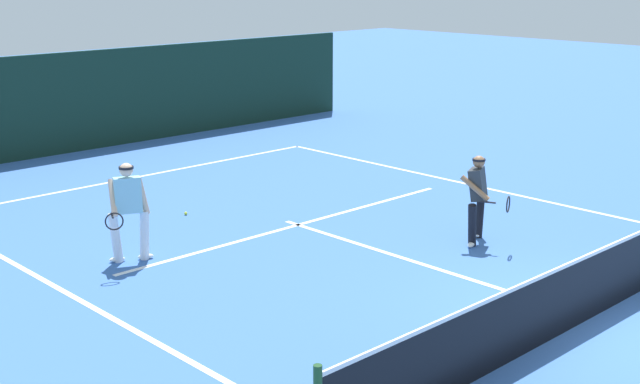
% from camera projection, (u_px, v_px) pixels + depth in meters
% --- Properties ---
extents(ground_plane, '(80.00, 80.00, 0.00)m').
position_uv_depth(ground_plane, '(591.00, 318.00, 11.92)').
color(ground_plane, '#3864AD').
extents(court_line_baseline_far, '(9.70, 0.10, 0.01)m').
position_uv_depth(court_line_baseline_far, '(143.00, 176.00, 19.92)').
color(court_line_baseline_far, white).
rests_on(court_line_baseline_far, ground_plane).
extents(court_line_service, '(7.91, 0.10, 0.01)m').
position_uv_depth(court_line_service, '(298.00, 225.00, 16.17)').
color(court_line_service, white).
rests_on(court_line_service, ground_plane).
extents(court_line_centre, '(0.10, 6.40, 0.01)m').
position_uv_depth(court_line_centre, '(415.00, 262.00, 14.16)').
color(court_line_centre, white).
rests_on(court_line_centre, ground_plane).
extents(tennis_net, '(10.63, 0.09, 1.08)m').
position_uv_depth(tennis_net, '(594.00, 283.00, 11.79)').
color(tennis_net, '#1E4723').
rests_on(tennis_net, ground_plane).
extents(player_near, '(0.88, 0.97, 1.57)m').
position_uv_depth(player_near, '(478.00, 195.00, 14.97)').
color(player_near, black).
rests_on(player_near, ground_plane).
extents(player_far, '(1.00, 0.82, 1.67)m').
position_uv_depth(player_far, '(128.00, 208.00, 13.98)').
color(player_far, silver).
rests_on(player_far, ground_plane).
extents(tennis_ball, '(0.07, 0.07, 0.07)m').
position_uv_depth(tennis_ball, '(186.00, 213.00, 16.81)').
color(tennis_ball, '#D1E033').
rests_on(tennis_ball, ground_plane).
extents(back_fence_windscreen, '(19.35, 0.12, 2.61)m').
position_uv_depth(back_fence_windscreen, '(65.00, 103.00, 22.08)').
color(back_fence_windscreen, black).
rests_on(back_fence_windscreen, ground_plane).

